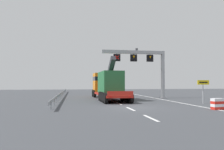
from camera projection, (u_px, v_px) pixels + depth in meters
The scene contains 8 objects.
ground at pixel (133, 107), 19.61m from camera, with size 112.00×112.00×0.00m, color #424449.
lane_markings at pixel (105, 97), 32.93m from camera, with size 0.20×41.83×0.01m.
edge_line_right at pixel (153, 98), 32.48m from camera, with size 0.20×63.00×0.01m, color silver.
overhead_lane_gantry at pixel (143, 61), 31.26m from camera, with size 9.15×0.90×6.96m.
heavy_haul_truck_red at pixel (107, 84), 30.45m from camera, with size 3.25×14.11×5.30m.
exit_sign_yellow at pixel (203, 86), 23.33m from camera, with size 1.31×0.15×2.43m.
crash_barrier_striped at pixel (218, 104), 18.09m from camera, with size 1.06×0.63×0.90m.
guardrail_left at pixel (62, 93), 35.10m from camera, with size 0.13×37.81×0.76m.
Camera 1 is at (-5.15, -19.10, 2.14)m, focal length 35.99 mm.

